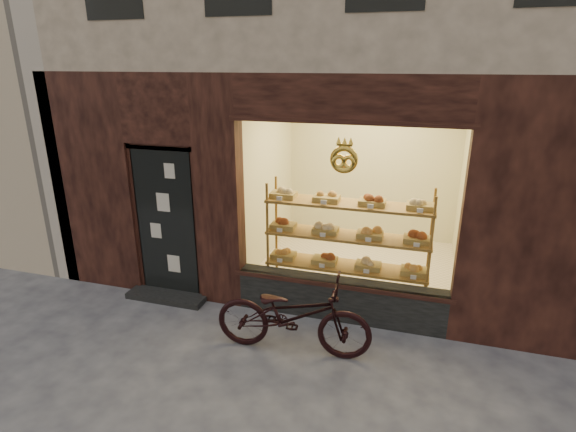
% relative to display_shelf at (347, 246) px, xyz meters
% --- Properties ---
extents(ground, '(90.00, 90.00, 0.00)m').
position_rel_display_shelf_xyz_m(ground, '(-0.45, -2.55, -0.86)').
color(ground, '#3E4049').
extents(display_shelf, '(2.20, 0.45, 1.70)m').
position_rel_display_shelf_xyz_m(display_shelf, '(0.00, 0.00, 0.00)').
color(display_shelf, brown).
rests_on(display_shelf, ground).
extents(bicycle, '(1.85, 0.76, 0.95)m').
position_rel_display_shelf_xyz_m(bicycle, '(-0.39, -1.30, -0.39)').
color(bicycle, black).
rests_on(bicycle, ground).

